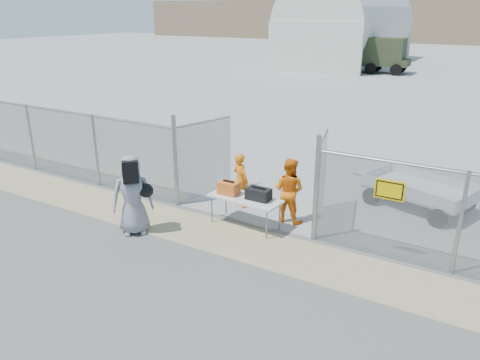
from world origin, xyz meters
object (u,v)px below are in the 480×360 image
Objects in this scene: security_worker_left at (241,181)px; utility_trailer at (419,193)px; security_worker_right at (289,190)px; visitor at (132,195)px; folding_table at (245,212)px.

utility_trailer is (4.16, 2.38, -0.32)m from security_worker_left.
visitor is (-2.89, -2.47, 0.14)m from security_worker_right.
folding_table is at bearing -116.62° from utility_trailer.
security_worker_right is 0.47× the size of utility_trailer.
visitor is (-2.11, -1.64, 0.58)m from folding_table.
utility_trailer is (3.43, 3.40, 0.04)m from folding_table.
utility_trailer is at bearing 48.40° from folding_table.
security_worker_right is (0.77, 0.83, 0.45)m from folding_table.
visitor is at bearing 83.17° from security_worker_left.
security_worker_left is 0.78× the size of visitor.
security_worker_right is 0.86× the size of visitor.
security_worker_right is at bearing -3.80° from visitor.
utility_trailer is at bearing -129.60° from security_worker_left.
visitor is at bearing 42.74° from security_worker_right.
folding_table is 1.31m from security_worker_left.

